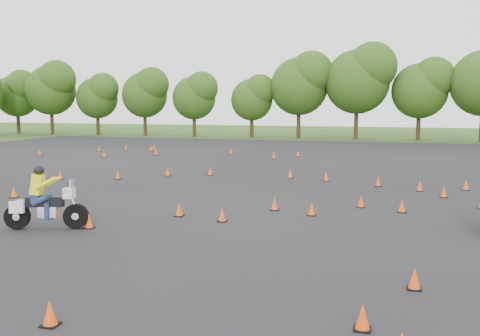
% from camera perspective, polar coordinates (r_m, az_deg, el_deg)
% --- Properties ---
extents(ground, '(140.00, 140.00, 0.00)m').
position_cam_1_polar(ground, '(18.98, -3.22, -5.04)').
color(ground, '#2D5119').
rests_on(ground, ground).
extents(asphalt_pad, '(62.00, 62.00, 0.00)m').
position_cam_1_polar(asphalt_pad, '(24.64, 1.24, -2.20)').
color(asphalt_pad, black).
rests_on(asphalt_pad, ground).
extents(treeline, '(87.07, 32.12, 10.69)m').
position_cam_1_polar(treeline, '(53.15, 13.65, 7.52)').
color(treeline, '#2B4B15').
rests_on(treeline, ground).
extents(traffic_cones, '(35.71, 33.06, 0.45)m').
position_cam_1_polar(traffic_cones, '(24.66, -1.10, -1.67)').
color(traffic_cones, '#FF4D0A').
rests_on(traffic_cones, asphalt_pad).
extents(rider_yellow, '(2.72, 1.55, 2.01)m').
position_cam_1_polar(rider_yellow, '(17.78, -20.03, -2.98)').
color(rider_yellow, yellow).
rests_on(rider_yellow, ground).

